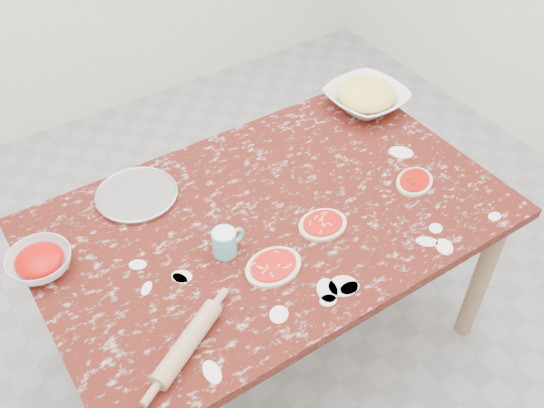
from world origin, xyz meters
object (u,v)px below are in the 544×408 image
Objects in this scene: worktable at (272,231)px; rolling_pin at (188,343)px; flour_mug at (225,242)px; cheese_bowl at (366,99)px; sauce_bowl at (40,262)px; pizza_tray at (137,195)px.

rolling_pin is at bearing -147.21° from worktable.
flour_mug is 0.41× the size of rolling_pin.
cheese_bowl reaches higher than rolling_pin.
cheese_bowl is at bearing 5.02° from sauce_bowl.
cheese_bowl is at bearing 28.47° from rolling_pin.
flour_mug is at bearing -164.64° from worktable.
worktable is 7.95× the size of sauce_bowl.
rolling_pin is (-0.49, -0.32, 0.11)m from worktable.
worktable is 0.77m from cheese_bowl.
worktable is 0.26m from flour_mug.
sauce_bowl is at bearing 165.12° from worktable.
cheese_bowl reaches higher than sauce_bowl.
cheese_bowl reaches higher than worktable.
pizza_tray is at bearing 77.83° from rolling_pin.
pizza_tray is 1.04m from cheese_bowl.
sauce_bowl is 0.71× the size of rolling_pin.
flour_mug reaches higher than pizza_tray.
cheese_bowl is 0.98m from flour_mug.
flour_mug reaches higher than cheese_bowl.
worktable is 5.63× the size of rolling_pin.
cheese_bowl reaches higher than pizza_tray.
sauce_bowl reaches higher than worktable.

